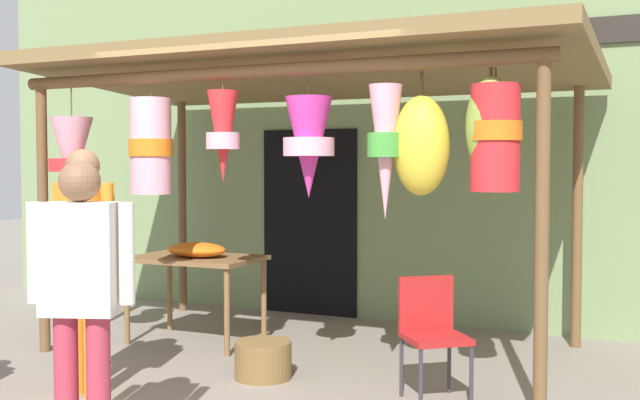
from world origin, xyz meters
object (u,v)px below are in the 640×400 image
object	(u,v)px
folding_chair	(431,327)
vendor_in_orange	(81,285)
wicker_basket_by_table	(263,360)
flower_heap_on_table	(197,250)
display_table	(196,266)
shopper_by_bananas	(84,250)

from	to	relation	value
folding_chair	vendor_in_orange	world-z (taller)	vendor_in_orange
wicker_basket_by_table	vendor_in_orange	world-z (taller)	vendor_in_orange
flower_heap_on_table	vendor_in_orange	size ratio (longest dim) A/B	0.34
folding_chair	wicker_basket_by_table	world-z (taller)	folding_chair
folding_chair	flower_heap_on_table	bearing A→B (deg)	163.31
display_table	shopper_by_bananas	xyz separation A→B (m)	(0.20, -1.69, 0.33)
folding_chair	wicker_basket_by_table	size ratio (longest dim) A/B	1.94
wicker_basket_by_table	vendor_in_orange	distance (m)	2.04
wicker_basket_by_table	vendor_in_orange	size ratio (longest dim) A/B	0.26
folding_chair	shopper_by_bananas	distance (m)	2.48
display_table	vendor_in_orange	bearing A→B (deg)	-68.78
folding_chair	wicker_basket_by_table	distance (m)	1.36
display_table	vendor_in_orange	distance (m)	2.85
vendor_in_orange	shopper_by_bananas	distance (m)	1.27
wicker_basket_by_table	vendor_in_orange	bearing A→B (deg)	-92.99
flower_heap_on_table	folding_chair	world-z (taller)	flower_heap_on_table
flower_heap_on_table	shopper_by_bananas	world-z (taller)	shopper_by_bananas
flower_heap_on_table	shopper_by_bananas	xyz separation A→B (m)	(0.15, -1.64, 0.17)
flower_heap_on_table	wicker_basket_by_table	distance (m)	1.49
display_table	folding_chair	xyz separation A→B (m)	(2.43, -0.76, -0.20)
flower_heap_on_table	wicker_basket_by_table	xyz separation A→B (m)	(1.08, -0.74, -0.71)
flower_heap_on_table	folding_chair	xyz separation A→B (m)	(2.38, -0.71, -0.35)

